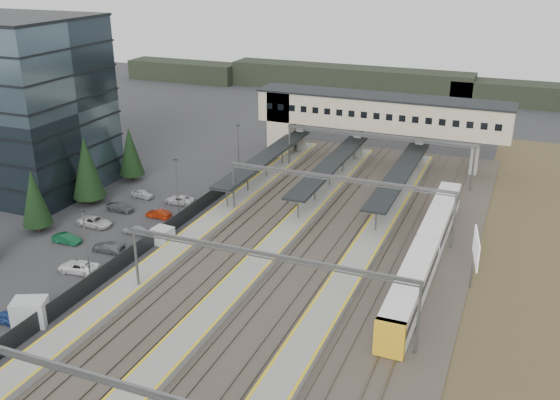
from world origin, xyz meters
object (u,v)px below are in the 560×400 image
at_px(relay_cabin_far, 163,236).
at_px(footbridge, 364,114).
at_px(billboard, 476,249).
at_px(relay_cabin_near, 30,312).
at_px(train, 426,252).
at_px(office_building, 9,104).

xyz_separation_m(relay_cabin_far, footbridge, (13.49, 39.33, 6.90)).
xyz_separation_m(relay_cabin_far, billboard, (34.90, 5.35, 2.26)).
bearing_deg(relay_cabin_far, footbridge, 71.07).
bearing_deg(relay_cabin_near, train, 38.12).
distance_m(relay_cabin_far, train, 30.34).
height_order(office_building, footbridge, office_building).
relative_size(relay_cabin_near, billboard, 0.64).
bearing_deg(train, footbridge, 115.85).
bearing_deg(billboard, train, 176.07).
height_order(office_building, relay_cabin_far, office_building).
bearing_deg(office_building, relay_cabin_near, -45.62).
height_order(footbridge, train, footbridge).
relative_size(office_building, billboard, 4.21).
bearing_deg(relay_cabin_far, billboard, 8.71).
bearing_deg(office_building, relay_cabin_far, -17.16).
bearing_deg(footbridge, relay_cabin_far, -108.93).
xyz_separation_m(relay_cabin_near, footbridge, (15.63, 58.69, 6.67)).
distance_m(relay_cabin_far, billboard, 35.38).
relative_size(office_building, relay_cabin_far, 10.08).
height_order(footbridge, billboard, footbridge).
distance_m(footbridge, billboard, 40.43).
height_order(relay_cabin_near, train, train).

